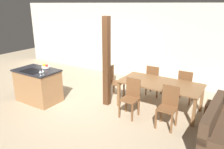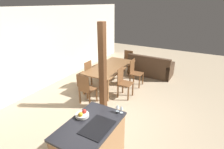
% 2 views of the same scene
% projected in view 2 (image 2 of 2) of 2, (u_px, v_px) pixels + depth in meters
% --- Properties ---
extents(ground_plane, '(16.00, 16.00, 0.00)m').
position_uv_depth(ground_plane, '(108.00, 116.00, 4.64)').
color(ground_plane, tan).
extents(wall_back, '(11.20, 0.08, 2.70)m').
position_uv_depth(wall_back, '(28.00, 53.00, 5.40)').
color(wall_back, silver).
rests_on(wall_back, ground_plane).
extents(kitchen_island, '(1.23, 0.78, 0.94)m').
position_uv_depth(kitchen_island, '(91.00, 146.00, 3.08)').
color(kitchen_island, '#9E7047').
rests_on(kitchen_island, ground_plane).
extents(fruit_bowl, '(0.24, 0.24, 0.12)m').
position_uv_depth(fruit_bowl, '(82.00, 115.00, 3.08)').
color(fruit_bowl, silver).
rests_on(fruit_bowl, kitchen_island).
extents(wine_glass_near, '(0.07, 0.07, 0.15)m').
position_uv_depth(wine_glass_near, '(122.00, 108.00, 3.15)').
color(wine_glass_near, silver).
rests_on(wine_glass_near, kitchen_island).
extents(wine_glass_middle, '(0.07, 0.07, 0.15)m').
position_uv_depth(wine_glass_middle, '(117.00, 106.00, 3.19)').
color(wine_glass_middle, silver).
rests_on(wine_glass_middle, kitchen_island).
extents(dining_table, '(2.09, 1.02, 0.73)m').
position_uv_depth(dining_table, '(110.00, 69.00, 6.12)').
color(dining_table, brown).
rests_on(dining_table, ground_plane).
extents(dining_chair_near_left, '(0.40, 0.40, 0.95)m').
position_uv_depth(dining_chair_near_left, '(124.00, 82.00, 5.47)').
color(dining_chair_near_left, brown).
rests_on(dining_chair_near_left, ground_plane).
extents(dining_chair_near_right, '(0.40, 0.40, 0.95)m').
position_uv_depth(dining_chair_near_right, '(135.00, 72.00, 6.22)').
color(dining_chair_near_right, brown).
rests_on(dining_chair_near_right, ground_plane).
extents(dining_chair_far_left, '(0.40, 0.40, 0.95)m').
position_uv_depth(dining_chair_far_left, '(86.00, 73.00, 6.12)').
color(dining_chair_far_left, brown).
rests_on(dining_chair_far_left, ground_plane).
extents(dining_chair_far_right, '(0.40, 0.40, 0.95)m').
position_uv_depth(dining_chair_far_right, '(100.00, 65.00, 6.88)').
color(dining_chair_far_right, brown).
rests_on(dining_chair_far_right, ground_plane).
extents(dining_chair_head_end, '(0.40, 0.40, 0.95)m').
position_uv_depth(dining_chair_head_end, '(86.00, 89.00, 5.03)').
color(dining_chair_head_end, brown).
rests_on(dining_chair_head_end, ground_plane).
extents(dining_chair_foot_end, '(0.40, 0.40, 0.95)m').
position_uv_depth(dining_chair_foot_end, '(127.00, 62.00, 7.32)').
color(dining_chair_foot_end, brown).
rests_on(dining_chair_foot_end, ground_plane).
extents(couch, '(0.88, 1.76, 0.85)m').
position_uv_depth(couch, '(150.00, 68.00, 7.20)').
color(couch, '#473323').
rests_on(couch, ground_plane).
extents(timber_post, '(0.16, 0.16, 2.39)m').
position_uv_depth(timber_post, '(103.00, 68.00, 4.61)').
color(timber_post, '#4C2D19').
rests_on(timber_post, ground_plane).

